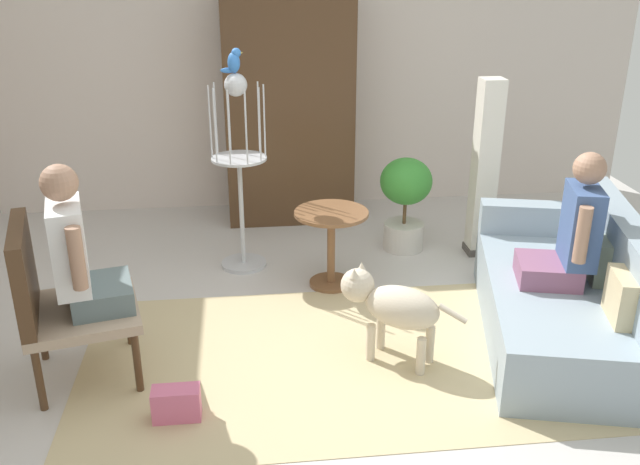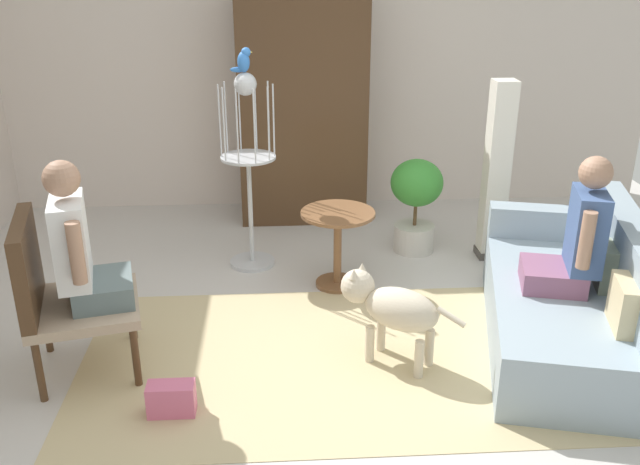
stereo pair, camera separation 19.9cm
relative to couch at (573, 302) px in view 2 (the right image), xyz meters
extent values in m
plane|color=beige|center=(-1.46, -0.08, -0.29)|extent=(7.04, 7.04, 0.00)
cube|color=silver|center=(-1.46, 2.84, 1.12)|extent=(6.47, 0.12, 2.83)
cube|color=#C6B284|center=(-1.53, -0.11, -0.29)|extent=(3.13, 1.82, 0.01)
cube|color=#8EA0AD|center=(-0.07, -0.01, -0.09)|extent=(1.30, 1.99, 0.41)
cube|color=#8EA0AD|center=(0.28, -0.10, 0.33)|extent=(0.62, 1.82, 0.43)
cube|color=#8EA0AD|center=(0.13, 0.79, 0.23)|extent=(0.90, 0.39, 0.23)
cube|color=#C6B284|center=(0.04, -0.51, 0.26)|extent=(0.17, 0.33, 0.28)
cube|color=gray|center=(0.16, -0.02, 0.26)|extent=(0.16, 0.28, 0.28)
cylinder|color=#4C331E|center=(-2.82, 0.22, -0.10)|extent=(0.04, 0.04, 0.39)
cylinder|color=#4C331E|center=(-2.69, -0.31, -0.10)|extent=(0.04, 0.04, 0.39)
cylinder|color=#4C331E|center=(-3.33, 0.10, -0.10)|extent=(0.04, 0.04, 0.39)
cylinder|color=#4C331E|center=(-3.20, -0.43, -0.10)|extent=(0.04, 0.04, 0.39)
cube|color=tan|center=(-3.01, -0.11, 0.13)|extent=(0.75, 0.77, 0.06)
cube|color=#4C331E|center=(-3.27, -0.17, 0.43)|extent=(0.22, 0.65, 0.54)
cube|color=#875371|center=(-0.15, 0.01, 0.19)|extent=(0.45, 0.44, 0.14)
cube|color=#3F598C|center=(0.00, -0.03, 0.50)|extent=(0.26, 0.39, 0.49)
sphere|color=#A57A60|center=(0.00, -0.03, 0.87)|extent=(0.20, 0.20, 0.20)
cylinder|color=#A57A60|center=(-0.09, -0.23, 0.53)|extent=(0.08, 0.08, 0.35)
cylinder|color=#A57A60|center=(0.01, 0.19, 0.53)|extent=(0.08, 0.08, 0.35)
cube|color=slate|center=(-2.89, -0.08, 0.23)|extent=(0.42, 0.47, 0.14)
cube|color=white|center=(-3.03, -0.11, 0.55)|extent=(0.27, 0.43, 0.50)
sphere|color=#A57A60|center=(-3.03, -0.11, 0.92)|extent=(0.20, 0.20, 0.20)
cylinder|color=#A57A60|center=(-3.04, 0.13, 0.57)|extent=(0.08, 0.08, 0.35)
cylinder|color=#A57A60|center=(-2.94, -0.34, 0.57)|extent=(0.08, 0.08, 0.35)
cylinder|color=brown|center=(-1.42, 0.91, 0.29)|extent=(0.55, 0.55, 0.02)
cylinder|color=brown|center=(-1.42, 0.91, -0.01)|extent=(0.06, 0.06, 0.57)
cylinder|color=brown|center=(-1.42, 0.91, -0.28)|extent=(0.33, 0.33, 0.03)
ellipsoid|color=beige|center=(-1.14, -0.18, 0.08)|extent=(0.53, 0.48, 0.26)
sphere|color=beige|center=(-1.38, -0.01, 0.16)|extent=(0.21, 0.21, 0.21)
cone|color=beige|center=(-1.41, -0.05, 0.26)|extent=(0.06, 0.06, 0.06)
cone|color=beige|center=(-1.35, 0.04, 0.26)|extent=(0.06, 0.06, 0.06)
cylinder|color=beige|center=(-0.88, -0.36, 0.12)|extent=(0.17, 0.13, 0.10)
cylinder|color=beige|center=(-1.31, -0.15, -0.17)|extent=(0.06, 0.06, 0.25)
cylinder|color=beige|center=(-1.23, -0.02, -0.17)|extent=(0.06, 0.06, 0.25)
cylinder|color=beige|center=(-1.05, -0.33, -0.17)|extent=(0.06, 0.06, 0.25)
cylinder|color=beige|center=(-0.96, -0.21, -0.17)|extent=(0.06, 0.06, 0.25)
cylinder|color=silver|center=(-2.08, 1.34, -0.28)|extent=(0.36, 0.36, 0.03)
cylinder|color=silver|center=(-2.08, 1.34, 0.15)|extent=(0.04, 0.04, 0.88)
cylinder|color=silver|center=(-2.08, 1.34, 0.60)|extent=(0.42, 0.42, 0.02)
cylinder|color=silver|center=(-1.88, 1.34, 0.89)|extent=(0.01, 0.01, 0.55)
cylinder|color=silver|center=(-1.91, 1.46, 0.89)|extent=(0.01, 0.01, 0.55)
cylinder|color=silver|center=(-2.01, 1.53, 0.89)|extent=(0.01, 0.01, 0.55)
cylinder|color=silver|center=(-2.14, 1.53, 0.89)|extent=(0.01, 0.01, 0.55)
cylinder|color=silver|center=(-2.24, 1.46, 0.89)|extent=(0.01, 0.01, 0.55)
cylinder|color=silver|center=(-2.28, 1.34, 0.89)|extent=(0.01, 0.01, 0.55)
cylinder|color=silver|center=(-2.24, 1.22, 0.89)|extent=(0.01, 0.01, 0.55)
cylinder|color=silver|center=(-2.14, 1.15, 0.89)|extent=(0.01, 0.01, 0.55)
cylinder|color=silver|center=(-2.01, 1.15, 0.89)|extent=(0.01, 0.01, 0.55)
cylinder|color=silver|center=(-1.91, 1.22, 0.89)|extent=(0.01, 0.01, 0.55)
sphere|color=silver|center=(-2.08, 1.34, 1.16)|extent=(0.17, 0.17, 0.17)
ellipsoid|color=blue|center=(-2.08, 1.34, 1.32)|extent=(0.09, 0.10, 0.15)
sphere|color=blue|center=(-2.06, 1.34, 1.39)|extent=(0.07, 0.07, 0.07)
cone|color=#D8BF4C|center=(-2.03, 1.34, 1.39)|extent=(0.03, 0.02, 0.02)
ellipsoid|color=blue|center=(-2.12, 1.34, 1.26)|extent=(0.12, 0.03, 0.04)
cylinder|color=beige|center=(-0.72, 1.53, -0.18)|extent=(0.34, 0.34, 0.23)
cylinder|color=brown|center=(-0.72, 1.53, 0.04)|extent=(0.03, 0.03, 0.20)
ellipsoid|color=#368A30|center=(-0.72, 1.53, 0.31)|extent=(0.43, 0.43, 0.39)
cube|color=#4C4742|center=(-0.12, 1.37, -0.26)|extent=(0.20, 0.20, 0.06)
cube|color=white|center=(-0.12, 1.37, 0.46)|extent=(0.18, 0.18, 1.39)
cube|color=#4C331E|center=(-1.62, 2.43, 0.74)|extent=(1.14, 0.56, 2.06)
cube|color=#D8668C|center=(-2.46, -0.60, -0.20)|extent=(0.26, 0.13, 0.19)
camera|label=1|loc=(-2.04, -3.76, 2.08)|focal=38.77mm
camera|label=2|loc=(-1.85, -3.78, 2.08)|focal=38.77mm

